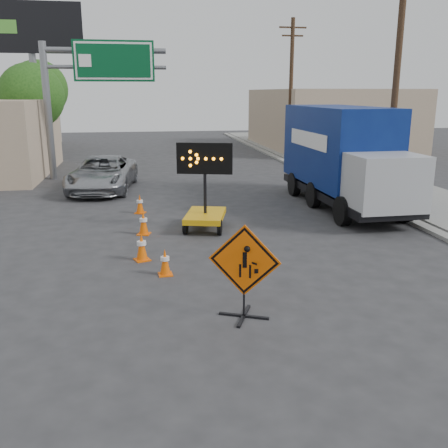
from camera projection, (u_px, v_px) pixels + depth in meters
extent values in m
plane|color=#2D2D30|center=(250.00, 320.00, 9.90)|extent=(100.00, 100.00, 0.00)
cube|color=gray|center=(325.00, 180.00, 25.34)|extent=(0.40, 60.00, 0.12)
cube|color=gray|center=(367.00, 178.00, 25.71)|extent=(4.00, 60.00, 0.15)
cube|color=tan|center=(328.00, 119.00, 40.00)|extent=(10.00, 14.00, 4.60)
cylinder|color=slate|center=(48.00, 112.00, 25.15)|extent=(0.36, 0.36, 6.80)
cylinder|color=slate|center=(105.00, 50.00, 24.86)|extent=(6.00, 0.28, 0.28)
cylinder|color=slate|center=(106.00, 67.00, 25.07)|extent=(6.00, 0.20, 0.20)
cube|color=#054522|center=(114.00, 61.00, 24.94)|extent=(4.00, 0.10, 2.00)
cube|color=silver|center=(114.00, 61.00, 24.87)|extent=(3.80, 0.01, 1.80)
cylinder|color=slate|center=(35.00, 90.00, 32.17)|extent=(0.44, 0.44, 9.00)
cube|color=silver|center=(32.00, 27.00, 31.09)|extent=(6.00, 0.25, 3.00)
cube|color=black|center=(32.00, 27.00, 30.95)|extent=(6.10, 0.04, 3.10)
cylinder|color=#45301D|center=(395.00, 89.00, 19.57)|extent=(0.26, 0.26, 9.00)
cylinder|color=#45301D|center=(291.00, 90.00, 32.91)|extent=(0.26, 0.26, 9.00)
cube|color=#45301D|center=(293.00, 27.00, 31.91)|extent=(1.80, 0.10, 0.10)
cube|color=#45301D|center=(293.00, 36.00, 32.04)|extent=(1.40, 0.10, 0.10)
cylinder|color=#45301D|center=(36.00, 141.00, 29.17)|extent=(0.28, 0.28, 3.25)
sphere|color=#1C4714|center=(31.00, 96.00, 28.52)|extent=(3.71, 3.71, 3.71)
cylinder|color=#45301D|center=(43.00, 129.00, 36.60)|extent=(0.28, 0.28, 3.58)
sphere|color=#1C4714|center=(39.00, 89.00, 35.88)|extent=(4.10, 4.10, 4.10)
cube|color=black|center=(244.00, 316.00, 10.03)|extent=(0.97, 0.48, 0.05)
cube|color=black|center=(244.00, 316.00, 10.03)|extent=(0.48, 0.97, 0.05)
cylinder|color=black|center=(244.00, 299.00, 9.93)|extent=(0.04, 0.04, 0.80)
cube|color=#EF5A05|center=(244.00, 261.00, 9.73)|extent=(1.34, 0.61, 1.45)
cube|color=black|center=(244.00, 261.00, 9.73)|extent=(1.24, 0.55, 1.36)
cube|color=#DB9E0C|center=(205.00, 216.00, 16.40)|extent=(1.67, 2.23, 0.18)
cylinder|color=black|center=(205.00, 181.00, 16.11)|extent=(0.10, 0.10, 2.19)
cube|color=black|center=(205.00, 158.00, 15.92)|extent=(1.76, 0.56, 0.99)
imported|color=#A5A7AC|center=(103.00, 174.00, 22.78)|extent=(3.26, 5.90, 1.56)
cube|color=black|center=(343.00, 192.00, 19.46)|extent=(2.51, 8.02, 0.30)
cube|color=#071757|center=(338.00, 145.00, 19.77)|extent=(2.58, 6.22, 3.00)
cube|color=#9EA0A5|center=(384.00, 182.00, 16.17)|extent=(2.32, 1.83, 1.80)
cube|color=#EF5A05|center=(165.00, 274.00, 12.35)|extent=(0.37, 0.37, 0.03)
cone|color=#EF5A05|center=(165.00, 261.00, 12.26)|extent=(0.27, 0.27, 0.64)
cylinder|color=silver|center=(165.00, 258.00, 12.24)|extent=(0.22, 0.22, 0.09)
cube|color=#EF5A05|center=(142.00, 260.00, 13.43)|extent=(0.49, 0.49, 0.03)
cone|color=#EF5A05|center=(142.00, 246.00, 13.33)|extent=(0.30, 0.30, 0.73)
cylinder|color=silver|center=(142.00, 243.00, 13.31)|extent=(0.25, 0.25, 0.11)
cube|color=#EF5A05|center=(144.00, 234.00, 15.87)|extent=(0.47, 0.47, 0.03)
cone|color=#EF5A05|center=(143.00, 222.00, 15.77)|extent=(0.30, 0.30, 0.72)
cylinder|color=silver|center=(143.00, 220.00, 15.75)|extent=(0.24, 0.24, 0.11)
cube|color=#EF5A05|center=(140.00, 213.00, 18.64)|extent=(0.46, 0.46, 0.03)
cone|color=#EF5A05|center=(140.00, 203.00, 18.55)|extent=(0.28, 0.28, 0.68)
cylinder|color=silver|center=(140.00, 201.00, 18.53)|extent=(0.23, 0.23, 0.10)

